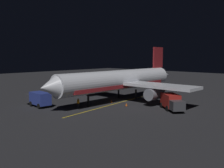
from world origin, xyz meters
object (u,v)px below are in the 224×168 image
traffic_cone_near_right (112,101)px  traffic_cone_near_left (126,105)px  baggage_truck (39,99)px  ground_crew_worker (78,103)px  airliner (121,81)px  catering_truck (172,102)px

traffic_cone_near_right → traffic_cone_near_left: bearing=172.8°
baggage_truck → traffic_cone_near_left: bearing=-136.1°
baggage_truck → traffic_cone_near_right: size_ratio=11.22×
ground_crew_worker → traffic_cone_near_left: (-4.65, -7.12, -0.64)m
ground_crew_worker → traffic_cone_near_left: 8.53m
traffic_cone_near_left → airliner: bearing=-39.0°
airliner → baggage_truck: bearing=65.3°
baggage_truck → traffic_cone_near_left: (-11.16, -10.74, -1.05)m
airliner → traffic_cone_near_right: (-0.41, 3.15, -3.69)m
airliner → traffic_cone_near_right: size_ratio=65.33×
baggage_truck → traffic_cone_near_left: baggage_truck is taller
baggage_truck → catering_truck: (-18.57, -13.47, 0.01)m
baggage_truck → ground_crew_worker: (-6.52, -3.61, -0.41)m
baggage_truck → traffic_cone_near_right: (-7.04, -11.26, -1.05)m
baggage_truck → airliner: bearing=-114.7°
baggage_truck → ground_crew_worker: size_ratio=3.55×
baggage_truck → traffic_cone_near_right: 13.32m
traffic_cone_near_right → catering_truck: bearing=-169.1°
ground_crew_worker → catering_truck: bearing=-140.7°
airliner → ground_crew_worker: (0.11, 10.80, -3.06)m
airliner → traffic_cone_near_left: airliner is taller
ground_crew_worker → traffic_cone_near_right: size_ratio=3.16×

